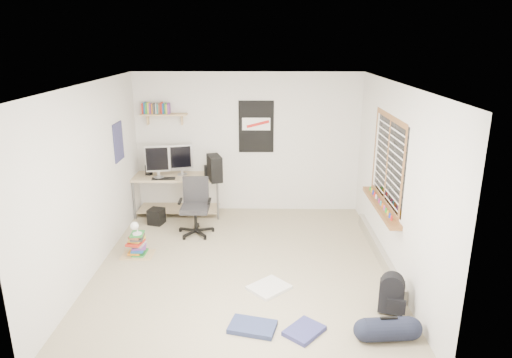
{
  "coord_description": "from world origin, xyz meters",
  "views": [
    {
      "loc": [
        0.26,
        -5.72,
        3.04
      ],
      "look_at": [
        0.17,
        0.39,
        1.15
      ],
      "focal_mm": 32.0,
      "sensor_mm": 36.0,
      "label": 1
    }
  ],
  "objects_px": {
    "desk": "(179,194)",
    "backpack": "(391,296)",
    "office_chair": "(195,205)",
    "book_stack": "(137,246)",
    "duffel_bag": "(388,328)"
  },
  "relations": [
    {
      "from": "office_chair",
      "to": "backpack",
      "type": "relative_size",
      "value": 2.48
    },
    {
      "from": "office_chair",
      "to": "duffel_bag",
      "type": "height_order",
      "value": "office_chair"
    },
    {
      "from": "office_chair",
      "to": "book_stack",
      "type": "bearing_deg",
      "value": -135.54
    },
    {
      "from": "desk",
      "to": "backpack",
      "type": "bearing_deg",
      "value": -47.0
    },
    {
      "from": "desk",
      "to": "duffel_bag",
      "type": "bearing_deg",
      "value": -53.0
    },
    {
      "from": "office_chair",
      "to": "book_stack",
      "type": "xyz_separation_m",
      "value": [
        -0.75,
        -0.78,
        -0.34
      ]
    },
    {
      "from": "backpack",
      "to": "book_stack",
      "type": "distance_m",
      "value": 3.6
    },
    {
      "from": "book_stack",
      "to": "desk",
      "type": "bearing_deg",
      "value": 79.21
    },
    {
      "from": "desk",
      "to": "backpack",
      "type": "height_order",
      "value": "desk"
    },
    {
      "from": "desk",
      "to": "book_stack",
      "type": "height_order",
      "value": "desk"
    },
    {
      "from": "desk",
      "to": "backpack",
      "type": "distance_m",
      "value": 4.3
    },
    {
      "from": "desk",
      "to": "office_chair",
      "type": "height_order",
      "value": "office_chair"
    },
    {
      "from": "desk",
      "to": "backpack",
      "type": "relative_size",
      "value": 4.28
    },
    {
      "from": "backpack",
      "to": "desk",
      "type": "bearing_deg",
      "value": 150.6
    },
    {
      "from": "desk",
      "to": "duffel_bag",
      "type": "height_order",
      "value": "desk"
    }
  ]
}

